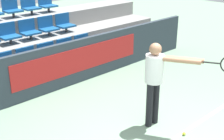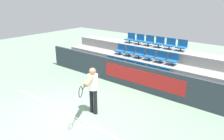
% 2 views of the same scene
% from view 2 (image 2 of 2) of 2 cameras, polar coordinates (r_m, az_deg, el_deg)
% --- Properties ---
extents(ground_plane, '(30.00, 30.00, 0.00)m').
position_cam_2_polar(ground_plane, '(7.61, -12.90, -12.52)').
color(ground_plane, gray).
extents(court_baseline, '(6.33, 0.08, 0.01)m').
position_cam_2_polar(court_baseline, '(7.80, -10.79, -11.49)').
color(court_baseline, white).
rests_on(court_baseline, ground).
extents(barrier_wall, '(9.93, 0.14, 1.13)m').
position_cam_2_polar(barrier_wall, '(9.73, 3.85, -1.12)').
color(barrier_wall, '#2D3842').
rests_on(barrier_wall, ground).
extents(bleacher_tier_front, '(9.53, 0.88, 0.47)m').
position_cam_2_polar(bleacher_tier_front, '(10.26, 5.39, -2.04)').
color(bleacher_tier_front, gray).
rests_on(bleacher_tier_front, ground).
extents(bleacher_tier_middle, '(9.53, 0.88, 0.93)m').
position_cam_2_polar(bleacher_tier_middle, '(10.88, 8.01, 0.42)').
color(bleacher_tier_middle, gray).
rests_on(bleacher_tier_middle, ground).
extents(bleacher_tier_back, '(9.53, 0.88, 1.40)m').
position_cam_2_polar(bleacher_tier_back, '(11.54, 10.34, 2.61)').
color(bleacher_tier_back, gray).
rests_on(bleacher_tier_back, ground).
extents(stadium_chair_0, '(0.47, 0.39, 0.53)m').
position_cam_2_polar(stadium_chair_0, '(11.01, -0.52, 2.18)').
color(stadium_chair_0, '#333333').
rests_on(stadium_chair_0, bleacher_tier_front).
extents(stadium_chair_1, '(0.47, 0.39, 0.53)m').
position_cam_2_polar(stadium_chair_1, '(10.67, 1.90, 1.60)').
color(stadium_chair_1, '#333333').
rests_on(stadium_chair_1, bleacher_tier_front).
extents(stadium_chair_2, '(0.47, 0.39, 0.53)m').
position_cam_2_polar(stadium_chair_2, '(10.34, 4.47, 0.97)').
color(stadium_chair_2, '#333333').
rests_on(stadium_chair_2, bleacher_tier_front).
extents(stadium_chair_3, '(0.47, 0.39, 0.53)m').
position_cam_2_polar(stadium_chair_3, '(10.04, 7.21, 0.30)').
color(stadium_chair_3, '#333333').
rests_on(stadium_chair_3, bleacher_tier_front).
extents(stadium_chair_4, '(0.47, 0.39, 0.53)m').
position_cam_2_polar(stadium_chair_4, '(9.76, 10.10, -0.40)').
color(stadium_chair_4, '#333333').
rests_on(stadium_chair_4, bleacher_tier_front).
extents(stadium_chair_5, '(0.47, 0.39, 0.53)m').
position_cam_2_polar(stadium_chair_5, '(9.51, 13.16, -1.15)').
color(stadium_chair_5, '#333333').
rests_on(stadium_chair_5, bleacher_tier_front).
extents(stadium_chair_6, '(0.47, 0.39, 0.53)m').
position_cam_2_polar(stadium_chair_6, '(11.55, 2.25, 5.39)').
color(stadium_chair_6, '#333333').
rests_on(stadium_chair_6, bleacher_tier_middle).
extents(stadium_chair_7, '(0.47, 0.39, 0.53)m').
position_cam_2_polar(stadium_chair_7, '(11.22, 4.65, 4.92)').
color(stadium_chair_7, '#333333').
rests_on(stadium_chair_7, bleacher_tier_middle).
extents(stadium_chair_8, '(0.47, 0.39, 0.53)m').
position_cam_2_polar(stadium_chair_8, '(10.91, 7.17, 4.42)').
color(stadium_chair_8, '#333333').
rests_on(stadium_chair_8, bleacher_tier_middle).
extents(stadium_chair_9, '(0.47, 0.39, 0.53)m').
position_cam_2_polar(stadium_chair_9, '(10.63, 9.84, 3.88)').
color(stadium_chair_9, '#333333').
rests_on(stadium_chair_9, bleacher_tier_middle).
extents(stadium_chair_10, '(0.47, 0.39, 0.53)m').
position_cam_2_polar(stadium_chair_10, '(10.37, 12.64, 3.30)').
color(stadium_chair_10, '#333333').
rests_on(stadium_chair_10, bleacher_tier_middle).
extents(stadium_chair_11, '(0.47, 0.39, 0.53)m').
position_cam_2_polar(stadium_chair_11, '(10.13, 15.58, 2.69)').
color(stadium_chair_11, '#333333').
rests_on(stadium_chair_11, bleacher_tier_middle).
extents(stadium_chair_12, '(0.47, 0.39, 0.53)m').
position_cam_2_polar(stadium_chair_12, '(12.15, 4.80, 8.28)').
color(stadium_chair_12, '#333333').
rests_on(stadium_chair_12, bleacher_tier_back).
extents(stadium_chair_13, '(0.47, 0.39, 0.53)m').
position_cam_2_polar(stadium_chair_13, '(11.83, 7.15, 7.91)').
color(stadium_chair_13, '#333333').
rests_on(stadium_chair_13, bleacher_tier_back).
extents(stadium_chair_14, '(0.47, 0.39, 0.53)m').
position_cam_2_polar(stadium_chair_14, '(11.54, 9.62, 7.50)').
color(stadium_chair_14, '#333333').
rests_on(stadium_chair_14, bleacher_tier_back).
extents(stadium_chair_15, '(0.47, 0.39, 0.53)m').
position_cam_2_polar(stadium_chair_15, '(11.27, 12.20, 7.05)').
color(stadium_chair_15, '#333333').
rests_on(stadium_chair_15, bleacher_tier_back).
extents(stadium_chair_16, '(0.47, 0.39, 0.53)m').
position_cam_2_polar(stadium_chair_16, '(11.03, 14.91, 6.57)').
color(stadium_chair_16, '#333333').
rests_on(stadium_chair_16, bleacher_tier_back).
extents(stadium_chair_17, '(0.47, 0.39, 0.53)m').
position_cam_2_polar(stadium_chair_17, '(10.81, 17.72, 6.06)').
color(stadium_chair_17, '#333333').
rests_on(stadium_chair_17, bleacher_tier_back).
extents(tennis_player, '(0.89, 1.44, 1.67)m').
position_cam_2_polar(tennis_player, '(7.30, -5.14, -4.22)').
color(tennis_player, black).
rests_on(tennis_player, ground).
extents(tennis_ball, '(0.07, 0.07, 0.07)m').
position_cam_2_polar(tennis_ball, '(7.34, -7.77, -13.16)').
color(tennis_ball, '#CCDB33').
rests_on(tennis_ball, ground).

